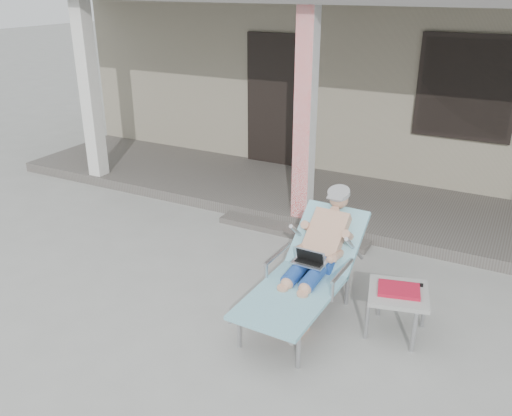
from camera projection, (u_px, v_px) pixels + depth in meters
The scene contains 6 objects.
ground at pixel (217, 304), 5.43m from camera, with size 60.00×60.00×0.00m, color #9E9E99.
house at pixel (396, 58), 10.09m from camera, with size 10.40×5.40×3.30m.
porch_deck at pixel (325, 199), 7.85m from camera, with size 10.00×2.00×0.15m, color #605B56.
porch_step at pixel (292, 231), 6.93m from camera, with size 2.00×0.30×0.07m, color #605B56.
lounger at pixel (312, 244), 5.09m from camera, with size 0.73×1.81×1.16m.
side_table at pixel (398, 295), 4.85m from camera, with size 0.63×0.63×0.47m.
Camera 1 is at (2.50, -3.92, 3.00)m, focal length 38.00 mm.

